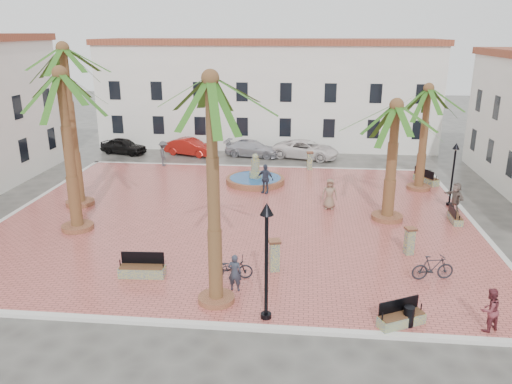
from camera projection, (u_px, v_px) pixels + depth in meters
The scene contains 35 objects.
ground at pixel (239, 218), 28.40m from camera, with size 120.00×120.00×0.00m, color #56544F.
plaza at pixel (239, 217), 28.37m from camera, with size 26.00×22.00×0.15m, color #C65C55.
kerb_n at pixel (257, 167), 38.78m from camera, with size 26.30×0.30×0.16m, color silver.
kerb_s at pixel (198, 325), 17.96m from camera, with size 26.30×0.30×0.16m, color silver.
kerb_e at pixel (475, 225), 27.12m from camera, with size 0.30×22.30×0.16m, color silver.
kerb_w at pixel (22, 209), 29.62m from camera, with size 0.30×22.30×0.16m, color silver.
building_north at pixel (267, 93), 45.86m from camera, with size 30.40×7.40×9.50m.
fountain at pixel (255, 179), 34.37m from camera, with size 4.02×4.02×2.08m.
palm_nw at pixel (65, 66), 27.64m from camera, with size 5.45×5.45×9.50m.
palm_sw at pixel (62, 92), 24.25m from camera, with size 5.38×5.38×8.45m.
palm_s at pixel (211, 104), 17.05m from camera, with size 4.63×4.63×8.81m.
palm_e at pixel (395, 122), 26.17m from camera, with size 5.60×5.60×6.72m.
palm_ne at pixel (427, 101), 31.39m from camera, with size 4.99×4.99×6.94m.
bench_s at pixel (142, 270), 21.28m from camera, with size 1.99×0.71×1.03m.
bench_se at pixel (401, 318), 17.74m from camera, with size 1.82×1.30×0.93m.
bench_e at pixel (455, 217), 27.41m from camera, with size 0.54×1.62×0.85m.
bench_ne at pixel (426, 179), 34.34m from camera, with size 1.49×2.01×1.04m.
lamppost_s at pixel (267, 242), 17.34m from camera, with size 0.48×0.48×4.46m.
lamppost_e at pixel (454, 163), 29.29m from camera, with size 0.42×0.42×3.83m.
bollard_se at pixel (274, 255), 21.66m from camera, with size 0.62×0.62×1.44m.
bollard_n at pixel (310, 160), 37.59m from camera, with size 0.55×0.55×1.37m.
bollard_e at pixel (410, 241), 23.28m from camera, with size 0.58×0.58×1.32m.
litter_bin at pixel (409, 316), 17.67m from camera, with size 0.39×0.39×0.75m, color black.
cyclist_a at pixel (235, 273), 19.98m from camera, with size 0.57×0.37×1.57m, color #2D3342.
bicycle_a at pixel (231, 268), 21.04m from camera, with size 0.65×1.85×0.97m, color black.
cyclist_b at pixel (490, 310), 17.28m from camera, with size 0.78×0.61×1.61m, color maroon.
bicycle_b at pixel (433, 268), 20.93m from camera, with size 0.51×1.81×1.09m, color black.
pedestrian_fountain_a at pixel (330, 194), 29.20m from camera, with size 0.89×0.58×1.83m, color #896B56.
pedestrian_fountain_b at pixel (265, 179), 32.06m from camera, with size 1.12×0.47×1.92m, color #303A4E.
pedestrian_north at pixel (163, 153), 38.59m from camera, with size 1.26×0.72×1.95m, color #434246.
pedestrian_east at pixel (456, 197), 28.78m from camera, with size 1.60×0.51×1.73m, color #74625A.
car_black at pixel (123, 146), 43.13m from camera, with size 1.63×4.04×1.38m, color black.
car_red at pixel (190, 147), 42.60m from camera, with size 1.52×4.36×1.44m, color maroon.
car_silver at pixel (252, 148), 42.22m from camera, with size 1.90×4.67×1.36m, color #BABAC4.
car_white at pixel (306, 149), 41.59m from camera, with size 2.48×5.39×1.50m, color white.
Camera 1 is at (3.67, -26.32, 10.16)m, focal length 35.00 mm.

